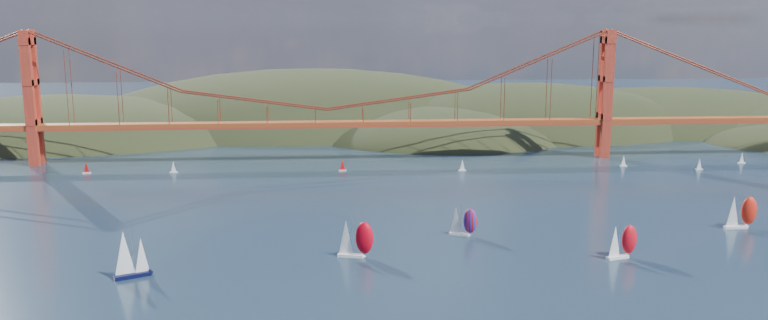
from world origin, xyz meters
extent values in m
ellipsoid|color=black|center=(-140.00, 260.00, -11.20)|extent=(240.00, 140.00, 64.00)
ellipsoid|color=black|center=(-10.00, 300.00, -16.80)|extent=(300.00, 180.00, 96.00)
ellipsoid|color=black|center=(110.00, 270.00, -13.30)|extent=(220.00, 140.00, 76.00)
ellipsoid|color=black|center=(60.00, 240.00, -8.40)|extent=(140.00, 110.00, 48.00)
ellipsoid|color=black|center=(200.00, 290.00, -10.50)|extent=(260.00, 160.00, 60.00)
cube|color=#983F18|center=(0.00, 180.00, 16.00)|extent=(440.00, 7.00, 1.60)
cube|color=maroon|center=(0.00, 180.00, 14.80)|extent=(440.00, 7.00, 0.80)
cube|color=maroon|center=(-120.00, 180.00, 27.50)|extent=(4.00, 8.50, 55.00)
cube|color=maroon|center=(120.00, 180.00, 27.50)|extent=(4.00, 8.50, 55.00)
cube|color=black|center=(-46.33, 36.13, 0.49)|extent=(8.25, 5.61, 0.97)
cylinder|color=#99999E|center=(-45.97, 36.31, 6.81)|extent=(0.12, 0.12, 11.68)
cone|color=silver|center=(-47.64, 35.49, 6.22)|extent=(6.06, 6.06, 10.28)
cone|color=silver|center=(-44.16, 37.21, 5.06)|extent=(4.33, 4.33, 8.17)
cube|color=white|center=(5.07, 47.40, 0.39)|extent=(6.78, 3.43, 0.78)
cylinder|color=#99999E|center=(5.39, 47.31, 5.68)|extent=(0.10, 0.10, 9.80)
cone|color=silver|center=(3.94, 47.69, 5.19)|extent=(4.47, 4.47, 8.62)
ellipsoid|color=#C20313|center=(8.55, 46.48, 5.19)|extent=(5.16, 3.95, 8.23)
cube|color=white|center=(71.99, 40.68, 0.36)|extent=(6.17, 3.24, 0.71)
cylinder|color=#99999E|center=(72.28, 40.77, 5.17)|extent=(0.09, 0.09, 8.92)
cone|color=silver|center=(70.96, 40.39, 4.73)|extent=(4.12, 4.12, 7.85)
ellipsoid|color=red|center=(75.13, 41.59, 4.73)|extent=(4.72, 3.66, 7.49)
cube|color=white|center=(116.65, 65.03, 0.39)|extent=(6.55, 1.94, 0.78)
cylinder|color=#99999E|center=(116.97, 65.03, 5.67)|extent=(0.10, 0.10, 9.77)
cone|color=silver|center=(115.47, 65.01, 5.18)|extent=(3.71, 3.71, 8.60)
ellipsoid|color=red|center=(120.23, 65.09, 5.18)|extent=(4.61, 2.94, 8.21)
cube|color=white|center=(35.93, 64.37, 0.33)|extent=(5.69, 3.65, 0.66)
cylinder|color=#99999E|center=(36.18, 64.26, 4.82)|extent=(0.08, 0.08, 8.30)
cone|color=silver|center=(35.01, 64.78, 4.40)|extent=(4.09, 4.09, 7.31)
ellipsoid|color=#C91000|center=(38.71, 63.15, 4.40)|extent=(4.53, 3.79, 6.97)
cube|color=silver|center=(-94.04, 159.42, 0.25)|extent=(3.00, 1.00, 0.50)
cone|color=red|center=(-94.04, 159.42, 2.60)|extent=(2.00, 2.00, 4.20)
cube|color=silver|center=(-60.49, 158.28, 0.25)|extent=(3.00, 1.00, 0.50)
cone|color=white|center=(-60.49, 158.28, 2.60)|extent=(2.00, 2.00, 4.20)
cube|color=silver|center=(120.50, 157.22, 0.25)|extent=(3.00, 1.00, 0.50)
cone|color=white|center=(120.50, 157.22, 2.60)|extent=(2.00, 2.00, 4.20)
cube|color=silver|center=(147.76, 147.62, 0.25)|extent=(3.00, 1.00, 0.50)
cone|color=white|center=(147.76, 147.62, 2.60)|extent=(2.00, 2.00, 4.20)
cube|color=silver|center=(172.21, 159.43, 0.25)|extent=(3.00, 1.00, 0.50)
cone|color=white|center=(172.21, 159.43, 2.60)|extent=(2.00, 2.00, 4.20)
cube|color=silver|center=(53.02, 153.01, 0.25)|extent=(3.00, 1.00, 0.50)
cone|color=white|center=(53.02, 153.01, 2.60)|extent=(2.00, 2.00, 4.20)
cube|color=silver|center=(5.62, 156.53, 0.25)|extent=(3.00, 1.00, 0.50)
cone|color=red|center=(5.62, 156.53, 2.60)|extent=(2.00, 2.00, 4.20)
camera|label=1|loc=(-0.73, -134.30, 59.24)|focal=35.00mm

